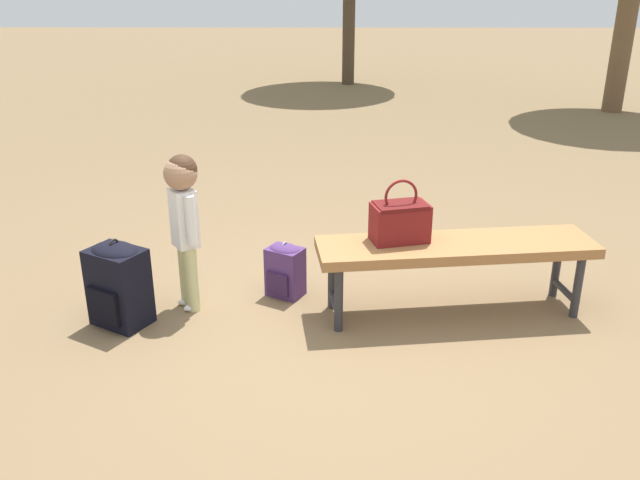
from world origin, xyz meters
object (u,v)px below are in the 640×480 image
Objects in this scene: backpack_large at (118,282)px; backpack_small at (285,269)px; park_bench at (456,251)px; child_standing at (184,208)px; handbag at (400,220)px.

backpack_large is 1.00m from backpack_small.
park_bench is 1.58m from child_standing.
handbag is 1.02× the size of backpack_small.
backpack_small is (1.00, -0.22, -0.21)m from park_bench.
handbag is at bearing 163.56° from backpack_small.
handbag is 0.70× the size of backpack_large.
child_standing is 0.55m from backpack_large.
handbag is 0.81m from backpack_small.
backpack_large is at bearing 21.58° from backpack_small.
backpack_small is (0.67, -0.20, -0.40)m from handbag.
park_bench is at bearing 167.66° from backpack_small.
park_bench is 0.38m from handbag.
child_standing is 1.81× the size of backpack_large.
backpack_small is at bearing -12.34° from park_bench.
backpack_small is at bearing -16.44° from handbag.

